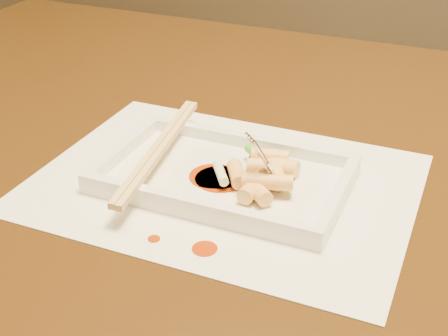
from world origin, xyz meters
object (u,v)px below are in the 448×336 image
at_px(placemat, 224,183).
at_px(chopstick_a, 156,148).
at_px(fork, 296,118).
at_px(table, 264,220).
at_px(plate_base, 224,179).

relative_size(placemat, chopstick_a, 1.63).
bearing_deg(fork, chopstick_a, -173.25).
bearing_deg(table, chopstick_a, -137.13).
bearing_deg(plate_base, table, 79.94).
relative_size(table, chopstick_a, 5.71).
height_order(placemat, plate_base, plate_base).
bearing_deg(chopstick_a, fork, 6.75).
height_order(chopstick_a, fork, fork).
height_order(table, fork, fork).
relative_size(table, placemat, 3.50).
relative_size(chopstick_a, fork, 1.75).
xyz_separation_m(table, placemat, (-0.02, -0.09, 0.10)).
xyz_separation_m(plate_base, fork, (0.07, 0.02, 0.08)).
distance_m(plate_base, chopstick_a, 0.08).
bearing_deg(plate_base, fork, 14.42).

